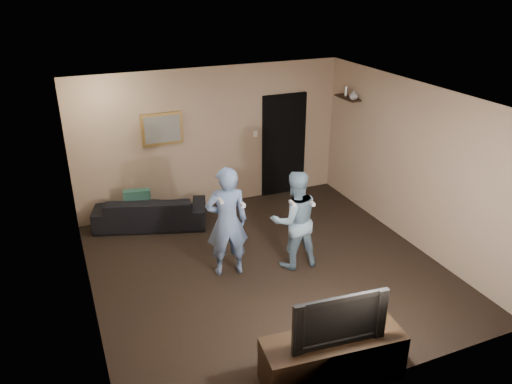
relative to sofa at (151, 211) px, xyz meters
name	(u,v)px	position (x,y,z in m)	size (l,w,h in m)	color
ground	(267,268)	(1.30, -2.08, -0.28)	(5.00, 5.00, 0.00)	black
ceiling	(269,98)	(1.30, -2.08, 2.32)	(5.00, 5.00, 0.04)	silver
wall_back	(212,139)	(1.30, 0.42, 1.02)	(5.00, 0.04, 2.60)	tan
wall_front	(372,284)	(1.30, -4.58, 1.02)	(5.00, 0.04, 2.60)	tan
wall_left	(81,222)	(-1.20, -2.08, 1.02)	(0.04, 5.00, 2.60)	tan
wall_right	(412,165)	(3.80, -2.08, 1.02)	(0.04, 5.00, 2.60)	tan
sofa	(151,211)	(0.00, 0.00, 0.00)	(1.90, 0.74, 0.56)	black
throw_pillow	(138,202)	(-0.20, 0.00, 0.20)	(0.45, 0.14, 0.45)	#17453C
painting_frame	(162,129)	(0.40, 0.39, 1.32)	(0.72, 0.05, 0.57)	olive
painting_canvas	(163,129)	(0.40, 0.37, 1.32)	(0.62, 0.01, 0.47)	slate
doorway	(284,145)	(2.75, 0.39, 0.72)	(0.90, 0.06, 2.00)	black
light_switch	(255,134)	(2.15, 0.39, 1.02)	(0.08, 0.02, 0.12)	silver
wall_shelf	(348,98)	(3.69, -0.28, 1.71)	(0.20, 0.60, 0.03)	black
shelf_vase	(354,95)	(3.69, -0.48, 1.81)	(0.16, 0.16, 0.16)	#ADADB2
shelf_figurine	(346,91)	(3.69, -0.21, 1.82)	(0.06, 0.06, 0.18)	silver
tv_console	(332,358)	(1.07, -4.35, -0.03)	(1.56, 0.50, 0.56)	black
television	(336,315)	(1.07, -4.35, 0.55)	(1.05, 0.14, 0.60)	black
wii_player_left	(227,222)	(0.73, -1.94, 0.56)	(0.67, 0.54, 1.67)	#657FAF
wii_player_right	(294,220)	(1.72, -2.12, 0.48)	(0.78, 0.63, 1.52)	#7D9EB6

